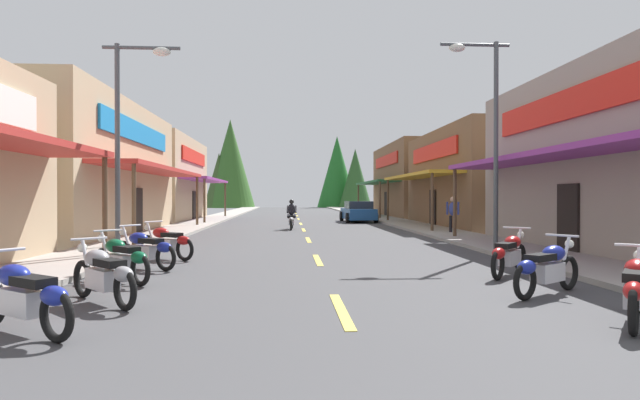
% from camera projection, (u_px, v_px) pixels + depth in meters
% --- Properties ---
extents(ground, '(10.25, 93.56, 0.10)m').
position_uv_depth(ground, '(301.00, 224.00, 31.97)').
color(ground, '#424244').
extents(sidewalk_left, '(2.41, 93.56, 0.12)m').
position_uv_depth(sidewalk_left, '(199.00, 223.00, 31.57)').
color(sidewalk_left, '#9E9991').
rests_on(sidewalk_left, ground).
extents(sidewalk_right, '(2.41, 93.56, 0.12)m').
position_uv_depth(sidewalk_right, '(400.00, 222.00, 32.37)').
color(sidewalk_right, '#9E9991').
rests_on(sidewalk_right, ground).
extents(centerline_dashes, '(0.16, 69.33, 0.01)m').
position_uv_depth(centerline_dashes, '(299.00, 221.00, 35.44)').
color(centerline_dashes, '#E0C64C').
rests_on(centerline_dashes, ground).
extents(storefront_left_middle, '(8.03, 13.58, 5.87)m').
position_uv_depth(storefront_left_middle, '(67.00, 169.00, 22.50)').
color(storefront_left_middle, tan).
rests_on(storefront_left_middle, ground).
extents(storefront_left_far, '(10.41, 11.93, 5.83)m').
position_uv_depth(storefront_left_far, '(133.00, 180.00, 35.98)').
color(storefront_left_far, tan).
rests_on(storefront_left_far, ground).
extents(storefront_right_middle, '(9.04, 12.15, 5.50)m').
position_uv_depth(storefront_right_middle, '(494.00, 179.00, 29.29)').
color(storefront_right_middle, brown).
rests_on(storefront_right_middle, ground).
extents(storefront_right_far, '(8.52, 13.06, 6.08)m').
position_uv_depth(storefront_right_far, '(425.00, 181.00, 43.16)').
color(storefront_right_far, brown).
rests_on(storefront_right_far, ground).
extents(streetlamp_left, '(2.13, 0.30, 5.96)m').
position_uv_depth(streetlamp_left, '(130.00, 118.00, 14.07)').
color(streetlamp_left, '#474C51').
rests_on(streetlamp_left, ground).
extents(streetlamp_right, '(2.13, 0.30, 6.42)m').
position_uv_depth(streetlamp_right, '(486.00, 116.00, 15.40)').
color(streetlamp_right, '#474C51').
rests_on(streetlamp_right, ground).
extents(motorcycle_parked_right_1, '(1.40, 1.75, 1.04)m').
position_uv_depth(motorcycle_parked_right_1, '(636.00, 288.00, 6.84)').
color(motorcycle_parked_right_1, black).
rests_on(motorcycle_parked_right_1, ground).
extents(motorcycle_parked_right_2, '(1.82, 1.30, 1.04)m').
position_uv_depth(motorcycle_parked_right_2, '(547.00, 267.00, 8.82)').
color(motorcycle_parked_right_2, black).
rests_on(motorcycle_parked_right_2, ground).
extents(motorcycle_parked_right_3, '(1.50, 1.66, 1.04)m').
position_uv_depth(motorcycle_parked_right_3, '(509.00, 253.00, 10.97)').
color(motorcycle_parked_right_3, black).
rests_on(motorcycle_parked_right_3, ground).
extents(motorcycle_parked_left_0, '(1.80, 1.32, 1.04)m').
position_uv_depth(motorcycle_parked_left_0, '(23.00, 295.00, 6.34)').
color(motorcycle_parked_left_0, black).
rests_on(motorcycle_parked_left_0, ground).
extents(motorcycle_parked_left_1, '(1.55, 1.61, 1.04)m').
position_uv_depth(motorcycle_parked_left_1, '(103.00, 274.00, 8.11)').
color(motorcycle_parked_left_1, black).
rests_on(motorcycle_parked_left_1, ground).
extents(motorcycle_parked_left_2, '(1.61, 1.55, 1.04)m').
position_uv_depth(motorcycle_parked_left_2, '(121.00, 258.00, 10.16)').
color(motorcycle_parked_left_2, black).
rests_on(motorcycle_parked_left_2, ground).
extents(motorcycle_parked_left_3, '(1.80, 1.32, 1.04)m').
position_uv_depth(motorcycle_parked_left_3, '(145.00, 248.00, 12.03)').
color(motorcycle_parked_left_3, black).
rests_on(motorcycle_parked_left_3, ground).
extents(motorcycle_parked_left_4, '(1.78, 1.35, 1.04)m').
position_uv_depth(motorcycle_parked_left_4, '(166.00, 241.00, 13.87)').
color(motorcycle_parked_left_4, black).
rests_on(motorcycle_parked_left_4, ground).
extents(rider_cruising_lead, '(0.60, 2.14, 1.57)m').
position_uv_depth(rider_cruising_lead, '(292.00, 217.00, 26.33)').
color(rider_cruising_lead, black).
rests_on(rider_cruising_lead, ground).
extents(pedestrian_by_shop, '(0.54, 0.37, 1.71)m').
position_uv_depth(pedestrian_by_shop, '(453.00, 213.00, 22.72)').
color(pedestrian_by_shop, black).
rests_on(pedestrian_by_shop, ground).
extents(parked_car_curbside, '(2.18, 4.36, 1.40)m').
position_uv_depth(parked_car_curbside, '(358.00, 212.00, 34.14)').
color(parked_car_curbside, '#1E4C8C').
rests_on(parked_car_curbside, ground).
extents(treeline_backdrop, '(25.44, 9.55, 13.51)m').
position_uv_depth(treeline_backdrop, '(276.00, 170.00, 78.16)').
color(treeline_backdrop, '#305B23').
rests_on(treeline_backdrop, ground).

